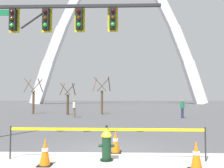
{
  "coord_description": "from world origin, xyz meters",
  "views": [
    {
      "loc": [
        0.4,
        -7.95,
        1.78
      ],
      "look_at": [
        0.01,
        5.0,
        2.5
      ],
      "focal_mm": 38.57,
      "sensor_mm": 36.0,
      "label": 1
    }
  ],
  "objects_px": {
    "traffic_signal_gantry": "(36,35)",
    "pedestrian_standing_center": "(74,108)",
    "traffic_cone_curb_edge": "(116,142)",
    "monument_arch": "(118,39)",
    "traffic_cone_mid_sidewalk": "(45,152)",
    "pedestrian_walking_left": "(182,109)",
    "traffic_cone_by_hydrant": "(196,155)",
    "fire_hydrant": "(107,144)"
  },
  "relations": [
    {
      "from": "traffic_cone_by_hydrant",
      "to": "traffic_signal_gantry",
      "type": "height_order",
      "value": "traffic_signal_gantry"
    },
    {
      "from": "traffic_cone_by_hydrant",
      "to": "traffic_signal_gantry",
      "type": "relative_size",
      "value": 0.09
    },
    {
      "from": "fire_hydrant",
      "to": "traffic_cone_by_hydrant",
      "type": "distance_m",
      "value": 2.39
    },
    {
      "from": "traffic_cone_curb_edge",
      "to": "monument_arch",
      "type": "distance_m",
      "value": 58.72
    },
    {
      "from": "traffic_cone_curb_edge",
      "to": "traffic_signal_gantry",
      "type": "distance_m",
      "value": 5.63
    },
    {
      "from": "fire_hydrant",
      "to": "pedestrian_walking_left",
      "type": "bearing_deg",
      "value": 67.63
    },
    {
      "from": "traffic_cone_mid_sidewalk",
      "to": "pedestrian_walking_left",
      "type": "distance_m",
      "value": 16.35
    },
    {
      "from": "fire_hydrant",
      "to": "pedestrian_walking_left",
      "type": "xyz_separation_m",
      "value": [
        5.78,
        14.04,
        0.35
      ]
    },
    {
      "from": "fire_hydrant",
      "to": "pedestrian_standing_center",
      "type": "height_order",
      "value": "pedestrian_standing_center"
    },
    {
      "from": "monument_arch",
      "to": "traffic_cone_by_hydrant",
      "type": "bearing_deg",
      "value": -87.74
    },
    {
      "from": "pedestrian_walking_left",
      "to": "monument_arch",
      "type": "bearing_deg",
      "value": 97.69
    },
    {
      "from": "fire_hydrant",
      "to": "traffic_signal_gantry",
      "type": "xyz_separation_m",
      "value": [
        -3.12,
        2.97,
        3.94
      ]
    },
    {
      "from": "traffic_cone_by_hydrant",
      "to": "traffic_cone_curb_edge",
      "type": "relative_size",
      "value": 1.0
    },
    {
      "from": "traffic_cone_mid_sidewalk",
      "to": "traffic_signal_gantry",
      "type": "relative_size",
      "value": 0.09
    },
    {
      "from": "monument_arch",
      "to": "pedestrian_standing_center",
      "type": "height_order",
      "value": "monument_arch"
    },
    {
      "from": "traffic_cone_curb_edge",
      "to": "pedestrian_walking_left",
      "type": "distance_m",
      "value": 14.21
    },
    {
      "from": "traffic_cone_curb_edge",
      "to": "pedestrian_standing_center",
      "type": "bearing_deg",
      "value": 106.1
    },
    {
      "from": "traffic_signal_gantry",
      "to": "pedestrian_standing_center",
      "type": "bearing_deg",
      "value": 92.48
    },
    {
      "from": "traffic_cone_mid_sidewalk",
      "to": "monument_arch",
      "type": "bearing_deg",
      "value": 88.47
    },
    {
      "from": "traffic_signal_gantry",
      "to": "pedestrian_walking_left",
      "type": "xyz_separation_m",
      "value": [
        8.9,
        11.07,
        -3.59
      ]
    },
    {
      "from": "fire_hydrant",
      "to": "traffic_cone_by_hydrant",
      "type": "relative_size",
      "value": 1.36
    },
    {
      "from": "fire_hydrant",
      "to": "pedestrian_standing_center",
      "type": "distance_m",
      "value": 14.78
    },
    {
      "from": "monument_arch",
      "to": "pedestrian_walking_left",
      "type": "bearing_deg",
      "value": -82.31
    },
    {
      "from": "traffic_cone_curb_edge",
      "to": "pedestrian_standing_center",
      "type": "relative_size",
      "value": 0.46
    },
    {
      "from": "pedestrian_walking_left",
      "to": "traffic_cone_mid_sidewalk",
      "type": "bearing_deg",
      "value": -116.74
    },
    {
      "from": "traffic_signal_gantry",
      "to": "pedestrian_walking_left",
      "type": "height_order",
      "value": "traffic_signal_gantry"
    },
    {
      "from": "pedestrian_walking_left",
      "to": "traffic_cone_by_hydrant",
      "type": "bearing_deg",
      "value": -103.36
    },
    {
      "from": "traffic_cone_mid_sidewalk",
      "to": "pedestrian_standing_center",
      "type": "bearing_deg",
      "value": 97.8
    },
    {
      "from": "traffic_cone_mid_sidewalk",
      "to": "monument_arch",
      "type": "height_order",
      "value": "monument_arch"
    },
    {
      "from": "traffic_cone_mid_sidewalk",
      "to": "monument_arch",
      "type": "distance_m",
      "value": 60.2
    },
    {
      "from": "fire_hydrant",
      "to": "traffic_signal_gantry",
      "type": "relative_size",
      "value": 0.13
    },
    {
      "from": "pedestrian_walking_left",
      "to": "pedestrian_standing_center",
      "type": "xyz_separation_m",
      "value": [
        -9.4,
        0.29,
        0.0
      ]
    },
    {
      "from": "monument_arch",
      "to": "traffic_signal_gantry",
      "type": "bearing_deg",
      "value": -93.26
    },
    {
      "from": "fire_hydrant",
      "to": "traffic_cone_curb_edge",
      "type": "xyz_separation_m",
      "value": [
        0.24,
        0.96,
        -0.11
      ]
    },
    {
      "from": "traffic_cone_curb_edge",
      "to": "monument_arch",
      "type": "height_order",
      "value": "monument_arch"
    },
    {
      "from": "traffic_cone_curb_edge",
      "to": "traffic_cone_by_hydrant",
      "type": "bearing_deg",
      "value": -41.42
    },
    {
      "from": "traffic_cone_by_hydrant",
      "to": "traffic_cone_mid_sidewalk",
      "type": "relative_size",
      "value": 1.0
    },
    {
      "from": "traffic_cone_by_hydrant",
      "to": "pedestrian_standing_center",
      "type": "height_order",
      "value": "pedestrian_standing_center"
    },
    {
      "from": "pedestrian_walking_left",
      "to": "pedestrian_standing_center",
      "type": "bearing_deg",
      "value": 178.25
    },
    {
      "from": "traffic_cone_mid_sidewalk",
      "to": "pedestrian_walking_left",
      "type": "bearing_deg",
      "value": 63.26
    },
    {
      "from": "traffic_signal_gantry",
      "to": "pedestrian_standing_center",
      "type": "relative_size",
      "value": 4.92
    },
    {
      "from": "traffic_cone_mid_sidewalk",
      "to": "traffic_signal_gantry",
      "type": "distance_m",
      "value": 5.59
    }
  ]
}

